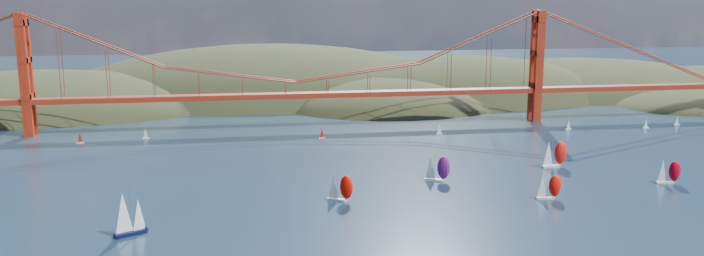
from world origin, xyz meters
name	(u,v)px	position (x,y,z in m)	size (l,w,h in m)	color
headlands	(356,115)	(44.95, 278.29, -12.46)	(725.00, 225.00, 96.00)	black
bridge	(292,60)	(-1.75, 180.00, 32.23)	(552.00, 12.00, 55.00)	maroon
sloop_navy	(128,214)	(-55.93, 38.57, 5.83)	(9.06, 7.45, 13.21)	black
racer_0	(340,187)	(3.71, 59.84, 4.53)	(8.46, 6.56, 9.59)	silver
racer_1	(548,186)	(68.34, 51.56, 4.17)	(7.81, 3.62, 8.83)	silver
racer_2	(668,171)	(116.07, 61.95, 4.29)	(8.06, 3.97, 9.07)	silver
racer_3	(554,154)	(87.82, 88.92, 5.17)	(9.57, 3.99, 10.93)	silver
racer_rwb	(437,168)	(39.72, 77.34, 4.77)	(8.98, 6.60, 10.10)	silver
distant_boat_2	(80,138)	(-94.51, 159.48, 2.41)	(3.00, 2.00, 4.70)	silver
distant_boat_3	(145,134)	(-68.04, 164.44, 2.41)	(3.00, 2.00, 4.70)	silver
distant_boat_4	(569,125)	(125.83, 153.96, 2.41)	(3.00, 2.00, 4.70)	silver
distant_boat_5	(646,124)	(163.79, 151.39, 2.41)	(3.00, 2.00, 4.70)	silver
distant_boat_6	(677,120)	(183.34, 156.32, 2.41)	(3.00, 2.00, 4.70)	silver
distant_boat_8	(439,129)	(62.91, 153.64, 2.41)	(3.00, 2.00, 4.70)	silver
distant_boat_9	(322,133)	(9.11, 153.39, 2.41)	(3.00, 2.00, 4.70)	silver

